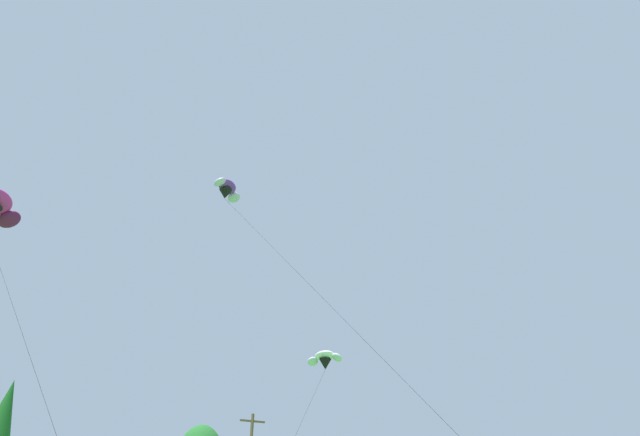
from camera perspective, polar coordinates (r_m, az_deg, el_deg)
The scene contains 2 objects.
parafoil_kite_mid_white at distance 36.99m, azimuth 0.55°, elevation -15.64°, with size 8.79×9.00×12.80m.
parafoil_kite_far_purple at distance 36.65m, azimuth -10.44°, elevation 3.09°, with size 11.06×16.88×22.99m.
Camera 1 is at (-8.12, 2.94, 2.05)m, focal length 28.48 mm.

